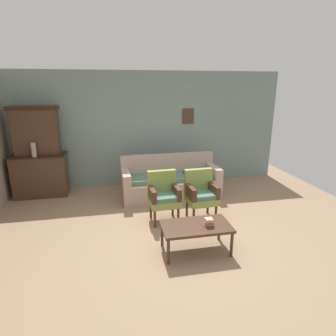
{
  "coord_description": "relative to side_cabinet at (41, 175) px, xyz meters",
  "views": [
    {
      "loc": [
        -0.93,
        -4.04,
        2.36
      ],
      "look_at": [
        0.08,
        0.97,
        0.85
      ],
      "focal_mm": 29.86,
      "sensor_mm": 36.0,
      "label": 1
    }
  ],
  "objects": [
    {
      "name": "ground_plane",
      "position": [
        2.53,
        -2.25,
        -0.47
      ],
      "size": [
        7.68,
        7.68,
        0.0
      ],
      "primitive_type": "plane",
      "color": "#997A5B"
    },
    {
      "name": "wall_back_with_decor",
      "position": [
        2.53,
        0.38,
        0.88
      ],
      "size": [
        6.4,
        0.09,
        2.7
      ],
      "color": "gray",
      "rests_on": "ground"
    },
    {
      "name": "side_cabinet",
      "position": [
        0.0,
        0.0,
        0.0
      ],
      "size": [
        1.16,
        0.55,
        0.93
      ],
      "color": "#472D1E",
      "rests_on": "ground"
    },
    {
      "name": "cabinet_upper_hutch",
      "position": [
        0.0,
        0.08,
        0.98
      ],
      "size": [
        0.99,
        0.38,
        1.03
      ],
      "color": "#472D1E",
      "rests_on": "side_cabinet"
    },
    {
      "name": "vase_on_cabinet",
      "position": [
        -0.03,
        -0.19,
        0.62
      ],
      "size": [
        0.1,
        0.1,
        0.3
      ],
      "primitive_type": "cylinder",
      "color": "#A1998A",
      "rests_on": "side_cabinet"
    },
    {
      "name": "floral_couch",
      "position": [
        2.78,
        -0.63,
        -0.14
      ],
      "size": [
        2.11,
        0.86,
        0.9
      ],
      "color": "tan",
      "rests_on": "ground"
    },
    {
      "name": "armchair_near_couch_end",
      "position": [
        2.43,
        -1.72,
        0.03
      ],
      "size": [
        0.54,
        0.51,
        0.9
      ],
      "color": "#849947",
      "rests_on": "ground"
    },
    {
      "name": "armchair_by_doorway",
      "position": [
        3.11,
        -1.76,
        0.03
      ],
      "size": [
        0.55,
        0.52,
        0.9
      ],
      "color": "#849947",
      "rests_on": "ground"
    },
    {
      "name": "coffee_table",
      "position": [
        2.72,
        -2.8,
        -0.09
      ],
      "size": [
        1.0,
        0.56,
        0.42
      ],
      "color": "#472D1E",
      "rests_on": "ground"
    },
    {
      "name": "book_stack_on_table",
      "position": [
        2.89,
        -2.84,
        0.01
      ],
      "size": [
        0.15,
        0.12,
        0.11
      ],
      "color": "tan",
      "rests_on": "coffee_table"
    }
  ]
}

